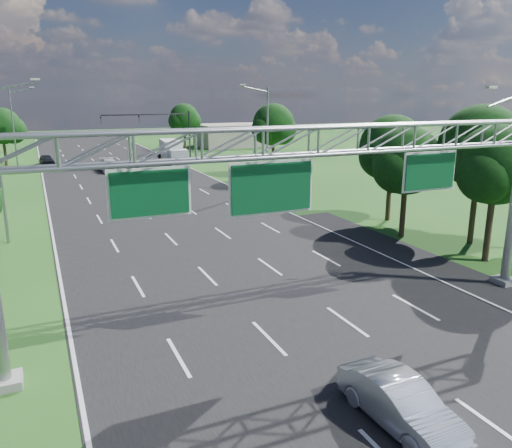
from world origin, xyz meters
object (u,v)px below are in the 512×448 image
sign_gantry (315,157)px  silver_sedan (400,403)px  box_truck (172,152)px  traffic_signal (165,125)px

sign_gantry → silver_sedan: sign_gantry is taller
silver_sedan → box_truck: 58.84m
sign_gantry → box_truck: (7.67, 51.50, -5.39)m
sign_gantry → traffic_signal: 53.51m
sign_gantry → box_truck: 52.34m
traffic_signal → silver_sedan: size_ratio=2.92×
sign_gantry → box_truck: sign_gantry is taller
sign_gantry → silver_sedan: size_ratio=5.62×
traffic_signal → box_truck: 4.00m
traffic_signal → box_truck: traffic_signal is taller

